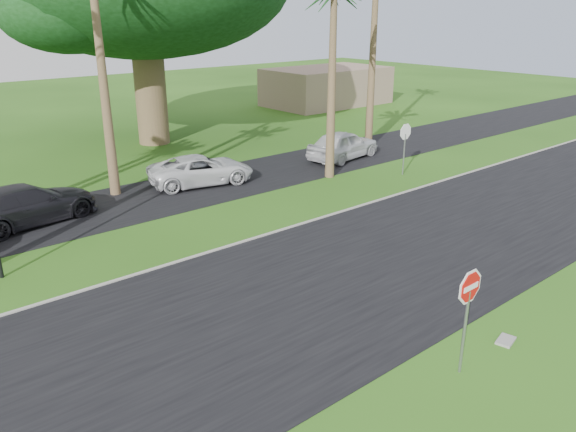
% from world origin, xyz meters
% --- Properties ---
extents(ground, '(120.00, 120.00, 0.00)m').
position_xyz_m(ground, '(0.00, 0.00, 0.00)').
color(ground, '#264F13').
rests_on(ground, ground).
extents(road, '(120.00, 8.00, 0.02)m').
position_xyz_m(road, '(0.00, 2.00, 0.01)').
color(road, black).
rests_on(road, ground).
extents(parking_strip, '(120.00, 5.00, 0.02)m').
position_xyz_m(parking_strip, '(0.00, 12.50, 0.01)').
color(parking_strip, black).
rests_on(parking_strip, ground).
extents(curb, '(120.00, 0.12, 0.06)m').
position_xyz_m(curb, '(0.00, 6.05, 0.03)').
color(curb, gray).
rests_on(curb, ground).
extents(stop_sign_near, '(1.05, 0.07, 2.62)m').
position_xyz_m(stop_sign_near, '(0.50, -3.00, 1.77)').
color(stop_sign_near, gray).
rests_on(stop_sign_near, ground).
extents(stop_sign_far, '(1.05, 0.07, 2.62)m').
position_xyz_m(stop_sign_far, '(12.00, 8.00, 1.77)').
color(stop_sign_far, gray).
rests_on(stop_sign_far, ground).
extents(building_far, '(10.00, 6.00, 3.00)m').
position_xyz_m(building_far, '(24.00, 26.00, 1.50)').
color(building_far, gray).
rests_on(building_far, ground).
extents(car_dark, '(5.46, 3.01, 1.50)m').
position_xyz_m(car_dark, '(-3.99, 12.63, 0.75)').
color(car_dark, black).
rests_on(car_dark, ground).
extents(car_minivan, '(5.13, 3.23, 1.32)m').
position_xyz_m(car_minivan, '(3.66, 12.87, 0.66)').
color(car_minivan, silver).
rests_on(car_minivan, ground).
extents(car_pickup, '(4.73, 2.44, 1.54)m').
position_xyz_m(car_pickup, '(11.88, 11.97, 0.77)').
color(car_pickup, silver).
rests_on(car_pickup, ground).
extents(utility_slab, '(0.61, 0.46, 0.06)m').
position_xyz_m(utility_slab, '(2.39, -3.02, 0.03)').
color(utility_slab, gray).
rests_on(utility_slab, ground).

